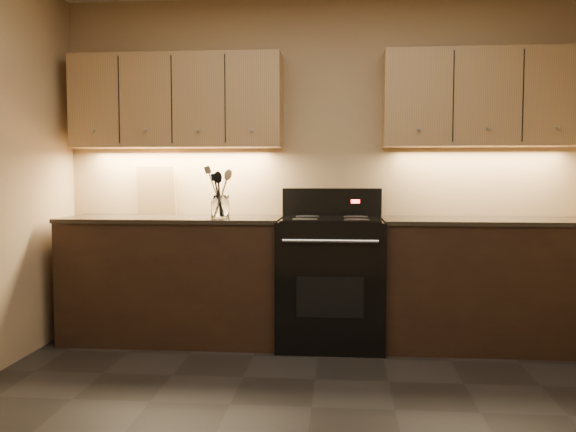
{
  "coord_description": "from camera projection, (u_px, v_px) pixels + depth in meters",
  "views": [
    {
      "loc": [
        0.15,
        -2.74,
        1.25
      ],
      "look_at": [
        -0.22,
        1.45,
        0.96
      ],
      "focal_mm": 38.0,
      "sensor_mm": 36.0,
      "label": 1
    }
  ],
  "objects": [
    {
      "name": "wall_back",
      "position": [
        322.0,
        167.0,
        4.73
      ],
      "size": [
        4.0,
        0.04,
        2.6
      ],
      "primitive_type": "cube",
      "color": "tan",
      "rests_on": "ground"
    },
    {
      "name": "counter_left",
      "position": [
        174.0,
        278.0,
        4.58
      ],
      "size": [
        1.62,
        0.62,
        0.93
      ],
      "color": "black",
      "rests_on": "ground"
    },
    {
      "name": "counter_right",
      "position": [
        484.0,
        283.0,
        4.38
      ],
      "size": [
        1.46,
        0.62,
        0.93
      ],
      "color": "black",
      "rests_on": "ground"
    },
    {
      "name": "stove",
      "position": [
        331.0,
        279.0,
        4.46
      ],
      "size": [
        0.76,
        0.68,
        1.14
      ],
      "color": "black",
      "rests_on": "ground"
    },
    {
      "name": "upper_cab_left",
      "position": [
        177.0,
        102.0,
        4.64
      ],
      "size": [
        1.6,
        0.3,
        0.7
      ],
      "primitive_type": "cube",
      "color": "#A97E54",
      "rests_on": "wall_back"
    },
    {
      "name": "upper_cab_right",
      "position": [
        483.0,
        98.0,
        4.44
      ],
      "size": [
        1.44,
        0.3,
        0.7
      ],
      "primitive_type": "cube",
      "color": "#A97E54",
      "rests_on": "wall_back"
    },
    {
      "name": "outlet_plate",
      "position": [
        158.0,
        190.0,
        4.85
      ],
      "size": [
        0.08,
        0.01,
        0.12
      ],
      "primitive_type": "cube",
      "color": "#B2B5BA",
      "rests_on": "wall_back"
    },
    {
      "name": "utensil_crock",
      "position": [
        220.0,
        208.0,
        4.41
      ],
      "size": [
        0.17,
        0.17,
        0.17
      ],
      "color": "white",
      "rests_on": "counter_left"
    },
    {
      "name": "cutting_board",
      "position": [
        157.0,
        190.0,
        4.82
      ],
      "size": [
        0.31,
        0.09,
        0.39
      ],
      "primitive_type": "cube",
      "rotation": [
        0.14,
        0.0,
        -0.05
      ],
      "color": "tan",
      "rests_on": "counter_left"
    },
    {
      "name": "wooden_spoon",
      "position": [
        215.0,
        192.0,
        4.39
      ],
      "size": [
        0.16,
        0.1,
        0.35
      ],
      "primitive_type": null,
      "rotation": [
        -0.03,
        0.3,
        0.22
      ],
      "color": "tan",
      "rests_on": "utensil_crock"
    },
    {
      "name": "black_spoon",
      "position": [
        221.0,
        194.0,
        4.43
      ],
      "size": [
        0.07,
        0.11,
        0.33
      ],
      "primitive_type": null,
      "rotation": [
        0.17,
        -0.04,
        0.01
      ],
      "color": "black",
      "rests_on": "utensil_crock"
    },
    {
      "name": "black_turner",
      "position": [
        222.0,
        194.0,
        4.38
      ],
      "size": [
        0.17,
        0.11,
        0.34
      ],
      "primitive_type": null,
      "rotation": [
        -0.05,
        -0.19,
        0.41
      ],
      "color": "black",
      "rests_on": "utensil_crock"
    },
    {
      "name": "steel_spatula",
      "position": [
        224.0,
        189.0,
        4.41
      ],
      "size": [
        0.21,
        0.13,
        0.41
      ],
      "primitive_type": null,
      "rotation": [
        0.14,
        -0.3,
        -0.19
      ],
      "color": "silver",
      "rests_on": "utensil_crock"
    }
  ]
}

